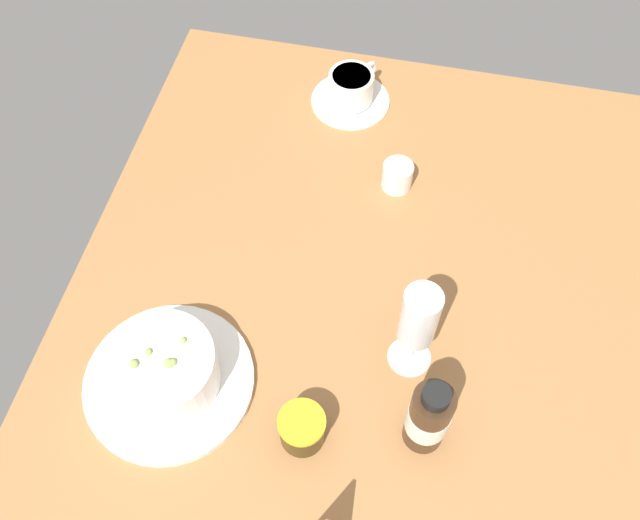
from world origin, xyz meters
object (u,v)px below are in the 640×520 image
object	(u,v)px
creamer_jug	(397,176)
wine_glass	(418,321)
coffee_cup	(351,90)
jam_jar	(302,429)
porridge_bowl	(165,372)
sauce_bottle_brown	(428,417)

from	to	relation	value
creamer_jug	wine_glass	distance (cm)	31.39
coffee_cup	creamer_jug	size ratio (longest dim) A/B	2.36
jam_jar	creamer_jug	bearing A→B (deg)	172.97
coffee_cup	wine_glass	xyz separation A→B (cm)	(46.30, 17.18, 8.21)
porridge_bowl	jam_jar	distance (cm)	19.43
coffee_cup	porridge_bowl	bearing A→B (deg)	-13.60
coffee_cup	jam_jar	world-z (taller)	coffee_cup
sauce_bottle_brown	jam_jar	bearing A→B (deg)	-76.80
sauce_bottle_brown	porridge_bowl	bearing A→B (deg)	-89.56
creamer_jug	jam_jar	bearing A→B (deg)	-7.03
creamer_jug	jam_jar	world-z (taller)	jam_jar
coffee_cup	creamer_jug	bearing A→B (deg)	32.47
porridge_bowl	wine_glass	distance (cm)	33.52
wine_glass	sauce_bottle_brown	bearing A→B (deg)	17.27
porridge_bowl	creamer_jug	size ratio (longest dim) A/B	3.93
coffee_cup	sauce_bottle_brown	distance (cm)	60.40
porridge_bowl	wine_glass	world-z (taller)	wine_glass
jam_jar	sauce_bottle_brown	world-z (taller)	sauce_bottle_brown
coffee_cup	wine_glass	world-z (taller)	wine_glass
porridge_bowl	wine_glass	bearing A→B (deg)	109.03
creamer_jug	sauce_bottle_brown	bearing A→B (deg)	13.70
creamer_jug	sauce_bottle_brown	xyz separation A→B (cm)	(39.92, 9.73, 4.02)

